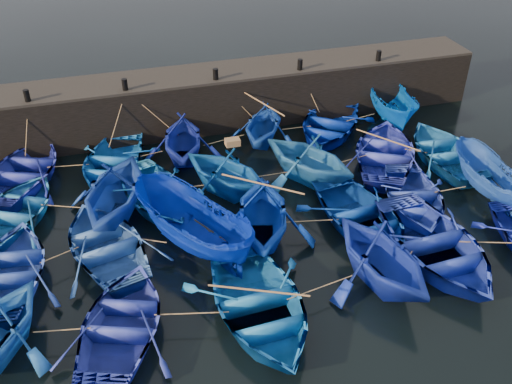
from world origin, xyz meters
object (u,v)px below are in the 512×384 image
object	(u,v)px
boat_8	(155,193)
wooden_crate	(233,142)
boat_13	(11,270)
boat_0	(24,171)

from	to	relation	value
boat_8	wooden_crate	bearing A→B (deg)	-15.72
boat_13	wooden_crate	world-z (taller)	wooden_crate
boat_0	boat_8	world-z (taller)	boat_0
boat_0	boat_13	xyz separation A→B (m)	(-0.19, -6.07, -0.05)
boat_13	wooden_crate	bearing A→B (deg)	-152.03
boat_0	boat_13	distance (m)	6.07
boat_0	boat_13	bearing A→B (deg)	110.85
boat_0	boat_8	size ratio (longest dim) A/B	1.10
boat_8	boat_13	distance (m)	5.90
boat_8	boat_13	world-z (taller)	boat_13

